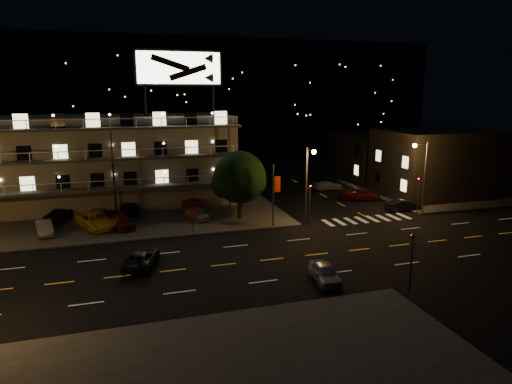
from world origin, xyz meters
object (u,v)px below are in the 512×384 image
object	(u,v)px
tree	(239,179)
lot_car_7	(98,214)
side_car_0	(403,205)
lot_car_4	(197,214)
lot_car_2	(96,221)
road_car_east	(325,273)
road_car_west	(141,258)

from	to	relation	value
tree	lot_car_7	xyz separation A→B (m)	(-14.38, 3.59, -3.62)
side_car_0	lot_car_4	bearing A→B (deg)	84.79
tree	lot_car_2	distance (m)	14.92
tree	side_car_0	distance (m)	19.29
lot_car_2	side_car_0	xyz separation A→B (m)	(33.29, -2.63, -0.26)
road_car_east	lot_car_2	bearing A→B (deg)	138.52
lot_car_2	lot_car_7	xyz separation A→B (m)	(0.11, 2.94, -0.11)
lot_car_4	lot_car_7	distance (m)	10.33
tree	road_car_east	xyz separation A→B (m)	(1.68, -17.43, -3.76)
tree	lot_car_2	xyz separation A→B (m)	(-14.48, 0.65, -3.51)
lot_car_4	side_car_0	world-z (taller)	lot_car_4
lot_car_2	side_car_0	world-z (taller)	lot_car_2
tree	lot_car_7	size ratio (longest dim) A/B	1.60
road_car_west	lot_car_7	bearing A→B (deg)	-59.70
tree	road_car_east	size ratio (longest dim) A/B	1.84
tree	lot_car_7	bearing A→B (deg)	165.98
lot_car_7	road_car_east	world-z (taller)	lot_car_7
lot_car_4	lot_car_7	size ratio (longest dim) A/B	0.81
tree	road_car_east	bearing A→B (deg)	-84.51
lot_car_7	side_car_0	bearing A→B (deg)	167.71
lot_car_7	road_car_east	size ratio (longest dim) A/B	1.15
side_car_0	road_car_west	size ratio (longest dim) A/B	0.81
side_car_0	road_car_east	xyz separation A→B (m)	(-17.13, -15.45, 0.02)
lot_car_2	road_car_east	world-z (taller)	lot_car_2
road_car_east	side_car_0	bearing A→B (deg)	48.79
tree	road_car_west	size ratio (longest dim) A/B	1.48
lot_car_4	lot_car_7	xyz separation A→B (m)	(-9.98, 2.68, 0.03)
tree	lot_car_4	size ratio (longest dim) A/B	1.99
lot_car_2	lot_car_7	world-z (taller)	lot_car_2
tree	side_car_0	bearing A→B (deg)	-6.00
lot_car_2	road_car_west	xyz separation A→B (m)	(3.72, -11.29, -0.23)
lot_car_2	road_car_west	bearing A→B (deg)	-96.08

